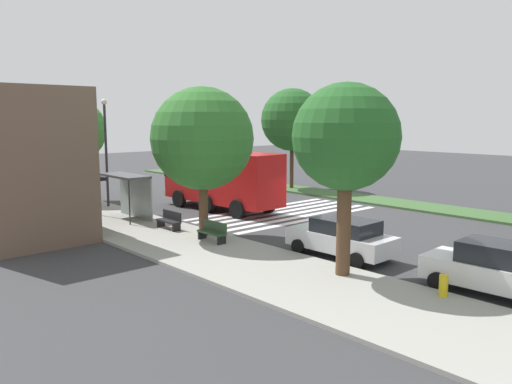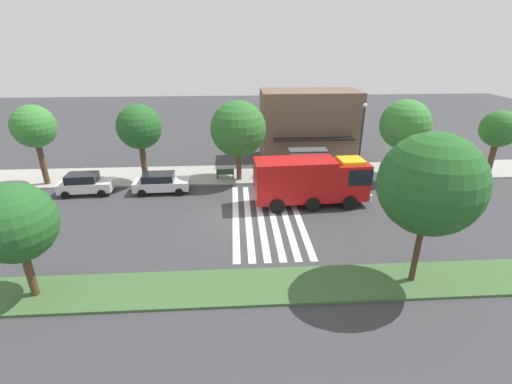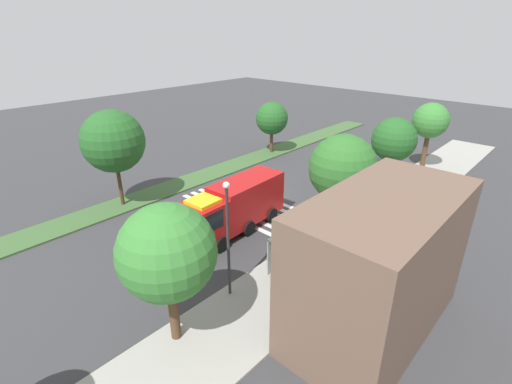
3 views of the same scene
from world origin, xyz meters
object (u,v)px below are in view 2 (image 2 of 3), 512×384
(street_lamp, at_px, (361,136))
(sidewalk_tree_far_east, at_px, (499,129))
(median_tree_far_west, at_px, (15,223))
(sidewalk_tree_east, at_px, (405,125))
(fire_truck, at_px, (314,179))
(median_tree_west, at_px, (431,184))
(bus_stop_shelter, at_px, (308,158))
(parked_car_west, at_px, (85,184))
(sidewalk_tree_center, at_px, (238,129))
(bench_west_of_shelter, at_px, (225,173))
(sidewalk_tree_west, at_px, (139,127))
(bench_near_shelter, at_px, (264,172))
(parked_car_mid, at_px, (161,182))
(sidewalk_tree_far_west, at_px, (34,127))
(fire_hydrant, at_px, (103,180))

(street_lamp, relative_size, sidewalk_tree_far_east, 1.14)
(sidewalk_tree_far_east, bearing_deg, median_tree_far_west, -155.67)
(sidewalk_tree_east, bearing_deg, fire_truck, -149.39)
(street_lamp, distance_m, sidewalk_tree_east, 4.06)
(street_lamp, distance_m, median_tree_west, 15.11)
(bus_stop_shelter, bearing_deg, parked_car_west, -172.20)
(sidewalk_tree_center, bearing_deg, bench_west_of_shelter, 161.73)
(sidewalk_tree_west, xyz_separation_m, median_tree_west, (17.15, -15.32, 0.58))
(bench_near_shelter, height_order, median_tree_west, median_tree_west)
(parked_car_mid, height_order, street_lamp, street_lamp)
(sidewalk_tree_far_west, xyz_separation_m, sidewalk_tree_center, (16.87, -0.00, -0.42))
(fire_truck, relative_size, sidewalk_tree_center, 1.27)
(sidewalk_tree_west, distance_m, sidewalk_tree_center, 8.32)
(bus_stop_shelter, relative_size, sidewalk_tree_far_east, 0.59)
(parked_car_west, distance_m, sidewalk_tree_center, 13.46)
(street_lamp, xyz_separation_m, median_tree_far_west, (-21.17, -14.92, 0.06))
(median_tree_west, bearing_deg, fire_hydrant, 144.42)
(bus_stop_shelter, bearing_deg, bench_near_shelter, 179.86)
(sidewalk_tree_west, relative_size, median_tree_west, 0.86)
(parked_car_west, distance_m, fire_hydrant, 1.94)
(fire_truck, relative_size, sidewalk_tree_east, 1.28)
(parked_car_mid, height_order, sidewalk_tree_far_east, sidewalk_tree_far_east)
(sidewalk_tree_far_west, bearing_deg, median_tree_west, -30.79)
(parked_car_mid, relative_size, median_tree_far_west, 0.77)
(parked_car_mid, height_order, bench_west_of_shelter, parked_car_mid)
(street_lamp, height_order, median_tree_far_west, street_lamp)
(median_tree_west, bearing_deg, bus_stop_shelter, 99.10)
(sidewalk_tree_center, bearing_deg, fire_truck, -43.77)
(median_tree_far_west, bearing_deg, median_tree_west, 0.00)
(parked_car_mid, relative_size, bench_near_shelter, 2.84)
(parked_car_mid, relative_size, sidewalk_tree_far_east, 0.77)
(bus_stop_shelter, relative_size, median_tree_far_west, 0.60)
(median_tree_far_west, height_order, fire_hydrant, median_tree_far_west)
(street_lamp, bearing_deg, sidewalk_tree_center, 177.86)
(bus_stop_shelter, xyz_separation_m, bench_west_of_shelter, (-7.57, 0.01, -1.30))
(bus_stop_shelter, xyz_separation_m, median_tree_west, (2.52, -15.72, 3.68))
(bench_west_of_shelter, xyz_separation_m, sidewalk_tree_far_east, (24.69, -0.41, 3.77))
(bus_stop_shelter, relative_size, fire_hydrant, 5.00)
(sidewalk_tree_center, height_order, sidewalk_tree_east, sidewalk_tree_center)
(median_tree_far_west, bearing_deg, parked_car_mid, 73.43)
(bus_stop_shelter, distance_m, bench_west_of_shelter, 7.68)
(median_tree_west, xyz_separation_m, fire_hydrant, (-20.71, 14.82, -5.08))
(fire_truck, height_order, street_lamp, street_lamp)
(sidewalk_tree_far_west, xyz_separation_m, median_tree_west, (25.71, -15.32, 0.42))
(bench_west_of_shelter, xyz_separation_m, fire_hydrant, (-10.62, -0.91, -0.10))
(median_tree_far_west, relative_size, fire_hydrant, 8.39)
(fire_truck, relative_size, sidewalk_tree_far_east, 1.50)
(sidewalk_tree_far_east, bearing_deg, sidewalk_tree_center, -180.00)
(bench_near_shelter, height_order, street_lamp, street_lamp)
(bus_stop_shelter, height_order, sidewalk_tree_west, sidewalk_tree_west)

